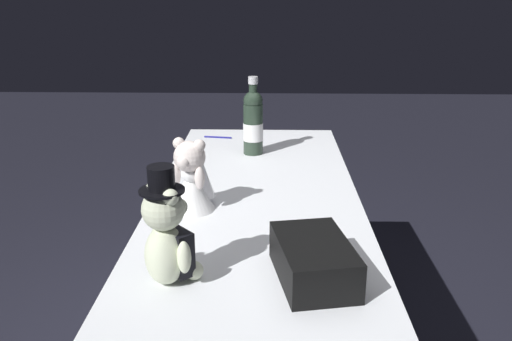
% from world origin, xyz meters
% --- Properties ---
extents(reception_table, '(1.85, 0.70, 0.77)m').
position_xyz_m(reception_table, '(0.00, 0.00, 0.39)').
color(reception_table, white).
rests_on(reception_table, ground_plane).
extents(teddy_bear_groom, '(0.14, 0.14, 0.30)m').
position_xyz_m(teddy_bear_groom, '(-0.55, 0.20, 0.90)').
color(teddy_bear_groom, beige).
rests_on(teddy_bear_groom, reception_table).
extents(teddy_bear_bride, '(0.21, 0.17, 0.24)m').
position_xyz_m(teddy_bear_bride, '(-0.08, 0.20, 0.88)').
color(teddy_bear_bride, white).
rests_on(teddy_bear_bride, reception_table).
extents(champagne_bottle, '(0.08, 0.08, 0.33)m').
position_xyz_m(champagne_bottle, '(0.52, 0.03, 0.91)').
color(champagne_bottle, '#263529').
rests_on(champagne_bottle, reception_table).
extents(signing_pen, '(0.03, 0.14, 0.01)m').
position_xyz_m(signing_pen, '(0.77, 0.20, 0.78)').
color(signing_pen, navy).
rests_on(signing_pen, reception_table).
extents(gift_case_black, '(0.30, 0.22, 0.10)m').
position_xyz_m(gift_case_black, '(-0.53, -0.15, 0.82)').
color(gift_case_black, black).
rests_on(gift_case_black, reception_table).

